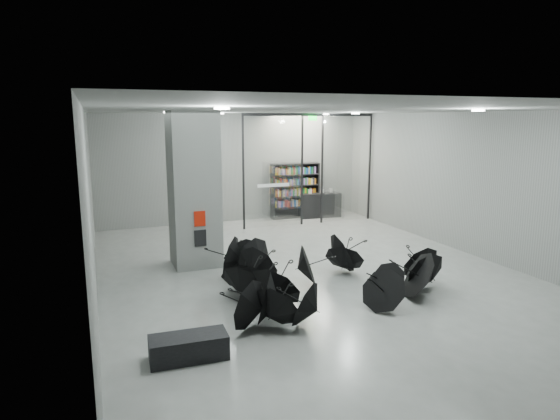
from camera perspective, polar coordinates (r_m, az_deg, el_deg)
name	(u,v)px	position (r m, az deg, el deg)	size (l,w,h in m)	color
room	(315,160)	(11.53, 4.11, 5.87)	(14.00, 14.02, 4.01)	gray
column	(194,190)	(12.75, -10.09, 2.38)	(1.20, 1.20, 4.00)	slate
fire_cabinet	(200,219)	(12.26, -9.43, -1.02)	(0.28, 0.04, 0.38)	#A50A07
info_panel	(200,238)	(12.37, -9.36, -3.28)	(0.30, 0.03, 0.42)	black
exit_sign	(313,118)	(17.31, 3.86, 10.72)	(0.30, 0.06, 0.15)	#0CE533
glass_partition	(310,165)	(17.56, 3.49, 5.37)	(5.06, 0.08, 4.00)	silver
bench	(189,347)	(8.21, -10.70, -15.59)	(1.24, 0.53, 0.40)	black
bookshelf	(295,191)	(18.82, 1.81, 2.30)	(1.93, 0.39, 2.12)	black
shop_counter	(320,205)	(19.08, 4.69, 0.60)	(1.58, 0.63, 0.95)	black
umbrella_cluster	(305,283)	(10.60, 2.99, -8.60)	(5.65, 4.55, 1.34)	black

